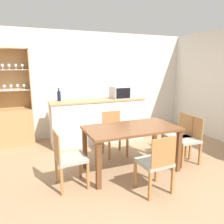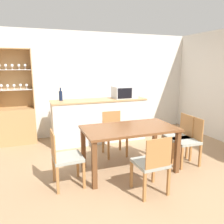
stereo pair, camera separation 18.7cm
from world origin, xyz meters
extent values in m
plane|color=#A37F5B|center=(0.00, 0.00, 0.00)|extent=(18.00, 18.00, 0.00)
cube|color=silver|center=(0.00, 2.63, 1.27)|extent=(6.80, 0.06, 2.55)
cube|color=silver|center=(-0.12, 1.94, 0.48)|extent=(2.13, 0.52, 0.96)
cube|color=tan|center=(-0.12, 1.94, 0.97)|extent=(2.16, 0.55, 0.03)
cube|color=tan|center=(-1.90, 2.41, 0.40)|extent=(0.78, 0.37, 0.81)
cube|color=tan|center=(-1.90, 2.59, 1.45)|extent=(0.78, 0.02, 1.29)
cube|color=tan|center=(-1.52, 2.41, 1.45)|extent=(0.02, 0.37, 1.29)
cube|color=tan|center=(-1.90, 2.41, 2.09)|extent=(0.78, 0.37, 0.02)
cube|color=white|center=(-1.90, 2.41, 1.23)|extent=(0.74, 0.33, 0.01)
cube|color=white|center=(-1.90, 2.41, 1.66)|extent=(0.74, 0.33, 0.01)
cylinder|color=white|center=(-2.16, 2.45, 1.24)|extent=(0.04, 0.04, 0.01)
cylinder|color=white|center=(-2.16, 2.45, 1.27)|extent=(0.01, 0.01, 0.06)
sphere|color=white|center=(-2.16, 2.45, 1.32)|extent=(0.06, 0.06, 0.06)
cylinder|color=white|center=(-2.16, 2.45, 1.66)|extent=(0.04, 0.04, 0.01)
cylinder|color=white|center=(-2.03, 2.38, 1.24)|extent=(0.04, 0.04, 0.01)
cylinder|color=white|center=(-2.03, 2.38, 1.27)|extent=(0.01, 0.01, 0.06)
sphere|color=white|center=(-2.03, 2.38, 1.32)|extent=(0.06, 0.06, 0.06)
cylinder|color=white|center=(-2.03, 2.40, 1.66)|extent=(0.04, 0.04, 0.01)
cylinder|color=white|center=(-2.03, 2.40, 1.70)|extent=(0.01, 0.01, 0.06)
sphere|color=white|center=(-2.03, 2.40, 1.75)|extent=(0.06, 0.06, 0.06)
cylinder|color=white|center=(-1.90, 2.38, 1.24)|extent=(0.04, 0.04, 0.01)
cylinder|color=white|center=(-1.90, 2.38, 1.27)|extent=(0.01, 0.01, 0.06)
sphere|color=white|center=(-1.90, 2.38, 1.32)|extent=(0.06, 0.06, 0.06)
cylinder|color=white|center=(-1.90, 2.37, 1.66)|extent=(0.04, 0.04, 0.01)
cylinder|color=white|center=(-1.90, 2.37, 1.70)|extent=(0.01, 0.01, 0.06)
sphere|color=white|center=(-1.90, 2.37, 1.75)|extent=(0.06, 0.06, 0.06)
cylinder|color=white|center=(-1.77, 2.44, 1.24)|extent=(0.04, 0.04, 0.01)
cylinder|color=white|center=(-1.77, 2.44, 1.27)|extent=(0.01, 0.01, 0.06)
sphere|color=white|center=(-1.77, 2.44, 1.32)|extent=(0.06, 0.06, 0.06)
cylinder|color=white|center=(-1.77, 2.46, 1.66)|extent=(0.04, 0.04, 0.01)
cylinder|color=white|center=(-1.77, 2.46, 1.70)|extent=(0.01, 0.01, 0.06)
sphere|color=white|center=(-1.77, 2.46, 1.75)|extent=(0.06, 0.06, 0.06)
cylinder|color=white|center=(-1.65, 2.37, 1.24)|extent=(0.04, 0.04, 0.01)
cylinder|color=white|center=(-1.65, 2.37, 1.27)|extent=(0.01, 0.01, 0.06)
sphere|color=white|center=(-1.65, 2.37, 1.32)|extent=(0.06, 0.06, 0.06)
cylinder|color=white|center=(-1.65, 2.44, 1.66)|extent=(0.04, 0.04, 0.01)
cylinder|color=white|center=(-1.65, 2.44, 1.70)|extent=(0.01, 0.01, 0.06)
sphere|color=white|center=(-1.65, 2.44, 1.75)|extent=(0.06, 0.06, 0.06)
cube|color=brown|center=(-0.08, 0.37, 0.73)|extent=(1.53, 0.83, 0.04)
cube|color=brown|center=(-0.78, 0.01, 0.36)|extent=(0.07, 0.07, 0.71)
cube|color=brown|center=(0.62, 0.01, 0.36)|extent=(0.07, 0.07, 0.71)
cube|color=brown|center=(-0.78, 0.72, 0.36)|extent=(0.07, 0.07, 0.71)
cube|color=brown|center=(0.62, 0.72, 0.36)|extent=(0.07, 0.07, 0.71)
cube|color=#999E93|center=(-0.08, -0.32, 0.43)|extent=(0.43, 0.43, 0.05)
cube|color=#A8703D|center=(-0.07, -0.52, 0.65)|extent=(0.38, 0.03, 0.39)
cube|color=#A8703D|center=(-0.27, -0.14, 0.20)|extent=(0.04, 0.04, 0.41)
cube|color=#A8703D|center=(0.10, -0.13, 0.20)|extent=(0.04, 0.04, 0.41)
cube|color=#A8703D|center=(-0.26, -0.52, 0.20)|extent=(0.04, 0.04, 0.41)
cube|color=#A8703D|center=(0.11, -0.50, 0.20)|extent=(0.04, 0.04, 0.41)
cube|color=#999E93|center=(0.96, 0.24, 0.43)|extent=(0.43, 0.43, 0.05)
cube|color=#A8703D|center=(1.16, 0.23, 0.65)|extent=(0.04, 0.38, 0.39)
cube|color=#A8703D|center=(0.76, 0.07, 0.20)|extent=(0.04, 0.04, 0.41)
cube|color=#A8703D|center=(0.78, 0.44, 0.20)|extent=(0.04, 0.04, 0.41)
cube|color=#A8703D|center=(1.14, 0.05, 0.20)|extent=(0.04, 0.04, 0.41)
cube|color=#A8703D|center=(1.15, 0.42, 0.20)|extent=(0.04, 0.04, 0.41)
cube|color=#999E93|center=(-0.08, 1.06, 0.43)|extent=(0.42, 0.42, 0.05)
cube|color=#A8703D|center=(-0.08, 1.25, 0.65)|extent=(0.38, 0.03, 0.39)
cube|color=#A8703D|center=(0.10, 0.86, 0.20)|extent=(0.04, 0.04, 0.41)
cube|color=#A8703D|center=(-0.27, 0.87, 0.20)|extent=(0.04, 0.04, 0.41)
cube|color=#A8703D|center=(0.11, 1.24, 0.20)|extent=(0.04, 0.04, 0.41)
cube|color=#A8703D|center=(-0.26, 1.25, 0.20)|extent=(0.04, 0.04, 0.41)
cube|color=#999E93|center=(-1.12, 0.24, 0.43)|extent=(0.43, 0.43, 0.05)
cube|color=#A8703D|center=(-1.32, 0.23, 0.65)|extent=(0.03, 0.38, 0.39)
cube|color=#A8703D|center=(-0.94, 0.44, 0.20)|extent=(0.04, 0.04, 0.41)
cube|color=#A8703D|center=(-0.93, 0.06, 0.20)|extent=(0.04, 0.04, 0.41)
cube|color=#A8703D|center=(-1.31, 0.42, 0.20)|extent=(0.04, 0.04, 0.41)
cube|color=#A8703D|center=(-1.30, 0.05, 0.20)|extent=(0.04, 0.04, 0.41)
cube|color=#999E93|center=(0.96, 0.49, 0.43)|extent=(0.43, 0.43, 0.05)
cube|color=#A8703D|center=(1.16, 0.48, 0.65)|extent=(0.04, 0.38, 0.39)
cube|color=#A8703D|center=(0.76, 0.31, 0.20)|extent=(0.04, 0.04, 0.41)
cube|color=#A8703D|center=(0.78, 0.69, 0.20)|extent=(0.04, 0.04, 0.41)
cube|color=#A8703D|center=(1.13, 0.29, 0.20)|extent=(0.04, 0.04, 0.41)
cube|color=#A8703D|center=(1.15, 0.67, 0.20)|extent=(0.04, 0.04, 0.41)
cube|color=#B7BABF|center=(0.51, 1.96, 1.12)|extent=(0.54, 0.39, 0.28)
cube|color=black|center=(0.44, 1.76, 1.12)|extent=(0.35, 0.01, 0.24)
cylinder|color=#141E38|center=(-0.96, 2.08, 1.09)|extent=(0.08, 0.08, 0.21)
cylinder|color=#141E38|center=(-0.96, 2.08, 1.23)|extent=(0.03, 0.03, 0.08)
camera|label=1|loc=(-1.71, -2.70, 1.75)|focal=35.00mm
camera|label=2|loc=(-1.53, -2.77, 1.75)|focal=35.00mm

